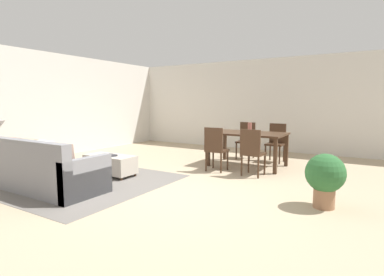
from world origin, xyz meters
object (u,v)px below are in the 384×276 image
(dining_chair_near_left, at_px, (215,147))
(dining_chair_far_right, at_px, (276,140))
(dining_chair_far_left, at_px, (246,138))
(side_table, at_px, (0,154))
(vase_centerpiece, at_px, (250,128))
(couch, at_px, (41,171))
(dining_table, at_px, (248,136))
(ottoman_table, at_px, (110,164))
(dining_chair_near_right, at_px, (252,150))
(book_on_ottoman, at_px, (109,155))
(potted_plant, at_px, (325,176))

(dining_chair_near_left, xyz_separation_m, dining_chair_far_right, (0.78, 1.69, 0.00))
(dining_chair_near_left, distance_m, dining_chair_far_left, 1.75)
(side_table, height_order, vase_centerpiece, vase_centerpiece)
(couch, xyz_separation_m, vase_centerpiece, (2.31, 3.49, 0.57))
(dining_table, bearing_deg, dining_chair_far_left, 112.60)
(ottoman_table, relative_size, dining_chair_far_left, 1.13)
(side_table, xyz_separation_m, dining_chair_far_left, (3.31, 4.31, 0.07))
(dining_chair_near_right, distance_m, dining_chair_far_left, 1.93)
(side_table, height_order, dining_table, dining_table)
(book_on_ottoman, bearing_deg, side_table, -148.05)
(couch, distance_m, dining_chair_near_right, 3.76)
(dining_chair_far_left, relative_size, vase_centerpiece, 4.14)
(ottoman_table, relative_size, dining_table, 0.63)
(dining_chair_near_right, xyz_separation_m, vase_centerpiece, (-0.37, 0.85, 0.35))
(dining_table, bearing_deg, dining_chair_near_left, -113.59)
(dining_chair_near_right, relative_size, book_on_ottoman, 3.54)
(ottoman_table, bearing_deg, dining_chair_far_right, 52.12)
(side_table, bearing_deg, potted_plant, 13.87)
(side_table, xyz_separation_m, potted_plant, (5.57, 1.38, -0.01))
(dining_chair_far_right, bearing_deg, potted_plant, -62.80)
(ottoman_table, height_order, dining_chair_near_left, dining_chair_near_left)
(dining_chair_near_right, bearing_deg, dining_chair_near_left, 179.26)
(dining_chair_near_left, bearing_deg, dining_chair_far_right, 65.20)
(dining_chair_far_left, bearing_deg, book_on_ottoman, -115.65)
(couch, bearing_deg, potted_plant, 19.38)
(side_table, xyz_separation_m, dining_table, (3.69, 3.41, 0.22))
(potted_plant, bearing_deg, couch, -160.62)
(ottoman_table, height_order, dining_chair_far_right, dining_chair_far_right)
(ottoman_table, xyz_separation_m, book_on_ottoman, (0.06, -0.08, 0.19))
(dining_chair_far_right, distance_m, potted_plant, 3.24)
(dining_table, xyz_separation_m, dining_chair_near_right, (0.42, -0.86, -0.15))
(couch, height_order, dining_chair_near_right, dining_chair_near_right)
(ottoman_table, bearing_deg, book_on_ottoman, -50.79)
(dining_chair_near_left, relative_size, dining_chair_far_left, 1.00)
(book_on_ottoman, relative_size, potted_plant, 0.35)
(dining_chair_near_left, bearing_deg, book_on_ottoman, -136.66)
(ottoman_table, distance_m, potted_plant, 3.88)
(book_on_ottoman, height_order, potted_plant, potted_plant)
(dining_chair_near_right, bearing_deg, dining_chair_far_left, 114.33)
(ottoman_table, bearing_deg, couch, -102.47)
(dining_chair_near_left, xyz_separation_m, dining_chair_near_right, (0.79, -0.01, 0.00))
(dining_chair_far_right, bearing_deg, book_on_ottoman, -126.45)
(couch, height_order, dining_chair_far_left, dining_chair_far_left)
(vase_centerpiece, distance_m, potted_plant, 2.77)
(book_on_ottoman, bearing_deg, dining_table, 50.31)
(dining_table, xyz_separation_m, potted_plant, (1.89, -2.04, -0.23))
(dining_chair_near_left, bearing_deg, side_table, -142.31)
(ottoman_table, distance_m, dining_chair_far_right, 3.90)
(dining_chair_near_left, bearing_deg, dining_chair_far_left, 90.08)
(side_table, relative_size, dining_table, 0.35)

